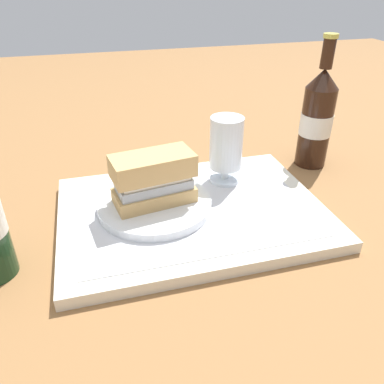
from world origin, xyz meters
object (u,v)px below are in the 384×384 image
beer_bottle (317,118)px  sandwich (155,178)px  beer_glass (226,147)px  plate (155,205)px

beer_bottle → sandwich: bearing=-161.5°
beer_glass → sandwich: bearing=-157.2°
plate → beer_bottle: bearing=18.4°
plate → beer_glass: (0.14, 0.06, 0.06)m
beer_bottle → plate: bearing=-161.6°
plate → beer_bottle: beer_bottle is taller
plate → sandwich: (0.00, 0.00, 0.05)m
beer_bottle → beer_glass: bearing=-164.5°
beer_glass → beer_bottle: beer_bottle is taller
plate → sandwich: 0.05m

